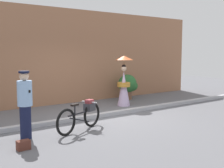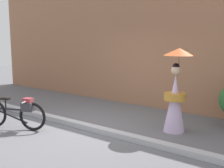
% 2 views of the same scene
% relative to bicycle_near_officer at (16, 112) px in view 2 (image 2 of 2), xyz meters
% --- Properties ---
extents(ground_plane, '(30.00, 30.00, 0.00)m').
position_rel_bicycle_near_officer_xyz_m(ground_plane, '(1.27, 0.98, -0.40)').
color(ground_plane, slate).
extents(building_wall, '(14.00, 0.40, 3.72)m').
position_rel_bicycle_near_officer_xyz_m(building_wall, '(1.27, 3.99, 1.46)').
color(building_wall, '#9E6B4C').
rests_on(building_wall, ground_plane).
extents(sidewalk_curb, '(14.00, 0.20, 0.12)m').
position_rel_bicycle_near_officer_xyz_m(sidewalk_curb, '(1.27, 0.98, -0.34)').
color(sidewalk_curb, '#B2B2B7').
rests_on(sidewalk_curb, ground_plane).
extents(bicycle_near_officer, '(1.61, 0.72, 0.76)m').
position_rel_bicycle_near_officer_xyz_m(bicycle_near_officer, '(0.00, 0.00, 0.00)').
color(bicycle_near_officer, black).
rests_on(bicycle_near_officer, ground_plane).
extents(person_with_parasol, '(0.69, 0.69, 1.90)m').
position_rel_bicycle_near_officer_xyz_m(person_with_parasol, '(3.02, 2.08, 0.50)').
color(person_with_parasol, silver).
rests_on(person_with_parasol, ground_plane).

